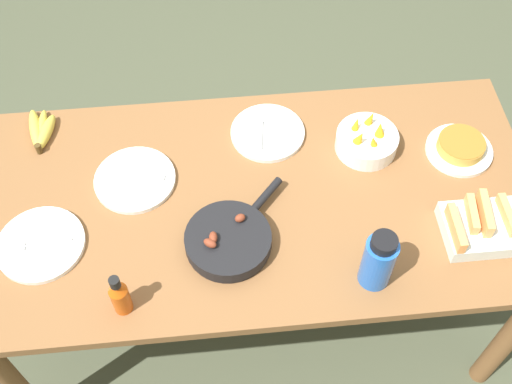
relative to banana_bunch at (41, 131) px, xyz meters
name	(u,v)px	position (x,y,z in m)	size (l,w,h in m)	color
ground_plane	(256,305)	(0.68, -0.32, -0.78)	(14.00, 14.00, 0.00)	#474C38
dining_table	(256,215)	(0.68, -0.32, -0.12)	(1.74, 0.85, 0.76)	brown
banana_bunch	(41,131)	(0.00, 0.00, 0.00)	(0.11, 0.19, 0.04)	gold
melon_tray	(494,225)	(1.35, -0.51, 0.02)	(0.29, 0.18, 0.10)	silver
skillet	(229,240)	(0.58, -0.48, 0.01)	(0.30, 0.33, 0.08)	black
frittata_plate_center	(460,147)	(1.34, -0.20, 0.00)	(0.21, 0.21, 0.05)	white
empty_plate_near_front	(268,133)	(0.74, -0.07, -0.01)	(0.24, 0.24, 0.02)	white
empty_plate_far_left	(41,244)	(0.04, -0.43, -0.01)	(0.26, 0.26, 0.02)	white
empty_plate_far_right	(135,180)	(0.31, -0.22, -0.01)	(0.25, 0.25, 0.02)	white
fruit_bowl_mango	(367,141)	(1.05, -0.16, 0.02)	(0.20, 0.20, 0.12)	white
water_bottle	(378,261)	(0.98, -0.62, 0.08)	(0.09, 0.09, 0.21)	blue
hot_sauce_bottle	(120,296)	(0.28, -0.65, 0.05)	(0.05, 0.05, 0.16)	#C64C0F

